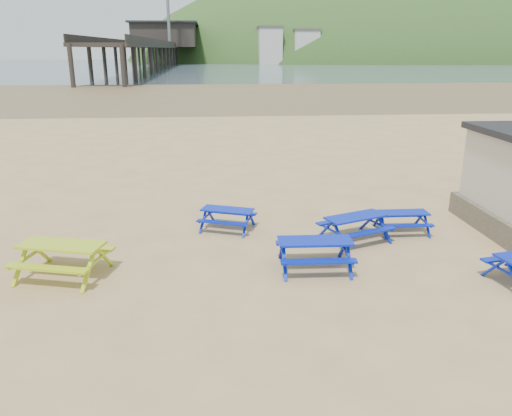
{
  "coord_description": "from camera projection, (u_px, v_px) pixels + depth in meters",
  "views": [
    {
      "loc": [
        -1.39,
        -12.33,
        5.44
      ],
      "look_at": [
        -0.19,
        1.5,
        1.0
      ],
      "focal_mm": 35.0,
      "sensor_mm": 36.0,
      "label": 1
    }
  ],
  "objects": [
    {
      "name": "ground",
      "position": [
        268.0,
        260.0,
        13.47
      ],
      "size": [
        400.0,
        400.0,
        0.0
      ],
      "primitive_type": "plane",
      "color": "tan",
      "rests_on": "ground"
    },
    {
      "name": "wet_sand",
      "position": [
        223.0,
        92.0,
        65.66
      ],
      "size": [
        400.0,
        400.0,
        0.0
      ],
      "primitive_type": "plane",
      "color": "brown",
      "rests_on": "ground"
    },
    {
      "name": "sea",
      "position": [
        215.0,
        65.0,
        174.78
      ],
      "size": [
        400.0,
        400.0,
        0.0
      ],
      "primitive_type": "plane",
      "color": "#465764",
      "rests_on": "ground"
    },
    {
      "name": "picnic_table_blue_a",
      "position": [
        227.0,
        219.0,
        15.66
      ],
      "size": [
        1.95,
        1.77,
        0.67
      ],
      "rotation": [
        0.0,
        0.0,
        -0.36
      ],
      "color": "#0505A7",
      "rests_on": "ground"
    },
    {
      "name": "picnic_table_blue_b",
      "position": [
        402.0,
        222.0,
        15.43
      ],
      "size": [
        1.57,
        1.27,
        0.65
      ],
      "rotation": [
        0.0,
        0.0,
        -0.01
      ],
      "color": "#0505A7",
      "rests_on": "ground"
    },
    {
      "name": "picnic_table_blue_c",
      "position": [
        355.0,
        228.0,
        14.73
      ],
      "size": [
        2.24,
        2.05,
        0.77
      ],
      "rotation": [
        0.0,
        0.0,
        0.38
      ],
      "color": "#0505A7",
      "rests_on": "ground"
    },
    {
      "name": "picnic_table_blue_d",
      "position": [
        315.0,
        254.0,
        12.83
      ],
      "size": [
        1.94,
        1.59,
        0.79
      ],
      "rotation": [
        0.0,
        0.0,
        -0.04
      ],
      "color": "#0505A7",
      "rests_on": "ground"
    },
    {
      "name": "picnic_table_yellow",
      "position": [
        63.0,
        260.0,
        12.39
      ],
      "size": [
        2.42,
        2.14,
        0.87
      ],
      "rotation": [
        0.0,
        0.0,
        -0.26
      ],
      "color": "#BED60A",
      "rests_on": "ground"
    },
    {
      "name": "pier",
      "position": [
        165.0,
        49.0,
        179.46
      ],
      "size": [
        24.0,
        220.0,
        39.29
      ],
      "color": "black",
      "rests_on": "ground"
    },
    {
      "name": "headland_town",
      "position": [
        401.0,
        82.0,
        241.8
      ],
      "size": [
        264.0,
        144.0,
        108.0
      ],
      "color": "#2D4C1E",
      "rests_on": "ground"
    }
  ]
}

